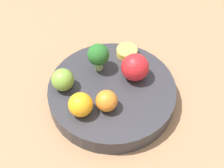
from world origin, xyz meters
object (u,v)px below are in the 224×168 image
(bowl, at_px, (112,93))
(small_cup, at_px, (127,52))
(orange_back, at_px, (107,101))
(orange_front, at_px, (81,105))
(apple_green, at_px, (135,67))
(apple_red, at_px, (63,80))
(broccoli, at_px, (98,55))

(bowl, height_order, small_cup, small_cup)
(orange_back, bearing_deg, orange_front, 171.93)
(apple_green, xyz_separation_m, orange_front, (-0.13, -0.05, -0.01))
(orange_back, bearing_deg, apple_red, 129.44)
(broccoli, bearing_deg, orange_back, -100.66)
(orange_front, bearing_deg, orange_back, -8.07)
(broccoli, height_order, small_cup, broccoli)
(orange_front, bearing_deg, bowl, 25.86)
(bowl, relative_size, small_cup, 5.72)
(bowl, relative_size, apple_red, 5.75)
(apple_green, height_order, orange_front, apple_green)
(broccoli, bearing_deg, bowl, -82.62)
(apple_green, distance_m, small_cup, 0.07)
(bowl, xyz_separation_m, small_cup, (0.06, 0.08, 0.03))
(broccoli, relative_size, apple_green, 1.10)
(apple_red, height_order, orange_front, same)
(broccoli, xyz_separation_m, small_cup, (0.07, 0.02, -0.03))
(orange_front, height_order, orange_back, orange_front)
(apple_red, distance_m, apple_green, 0.15)
(apple_red, bearing_deg, broccoli, 17.04)
(small_cup, bearing_deg, orange_front, -140.77)
(broccoli, xyz_separation_m, orange_front, (-0.07, -0.10, -0.01))
(bowl, bearing_deg, small_cup, 50.42)
(orange_back, bearing_deg, small_cup, 53.00)
(orange_front, xyz_separation_m, small_cup, (0.14, 0.11, -0.02))
(broccoli, distance_m, apple_red, 0.09)
(broccoli, xyz_separation_m, orange_back, (-0.02, -0.10, -0.02))
(bowl, distance_m, orange_back, 0.06)
(apple_red, height_order, small_cup, apple_red)
(bowl, height_order, apple_green, apple_green)
(apple_green, distance_m, orange_front, 0.14)
(bowl, distance_m, broccoli, 0.08)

